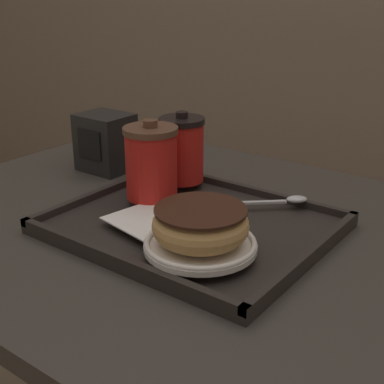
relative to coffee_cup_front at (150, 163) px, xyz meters
The scene contains 9 objects.
cafe_table 0.26m from the coffee_cup_front, ahead, with size 1.04×0.76×0.73m.
serving_tray 0.13m from the coffee_cup_front, 11.18° to the right, with size 0.41×0.34×0.02m.
napkin_paper 0.12m from the coffee_cup_front, 53.25° to the right, with size 0.13×0.12×0.00m.
coffee_cup_front is the anchor object (origin of this frame).
coffee_cup_rear 0.10m from the coffee_cup_front, 95.59° to the left, with size 0.08×0.08×0.13m.
plate_with_chocolate_donut 0.21m from the coffee_cup_front, 29.86° to the right, with size 0.16×0.16×0.01m.
donut_chocolate_glazed 0.21m from the coffee_cup_front, 29.86° to the right, with size 0.13×0.13×0.05m.
spoon 0.24m from the coffee_cup_front, 30.81° to the left, with size 0.11×0.10×0.01m.
napkin_dispenser 0.24m from the coffee_cup_front, 153.71° to the left, with size 0.10×0.09×0.12m.
Camera 1 is at (0.47, -0.64, 1.09)m, focal length 50.00 mm.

